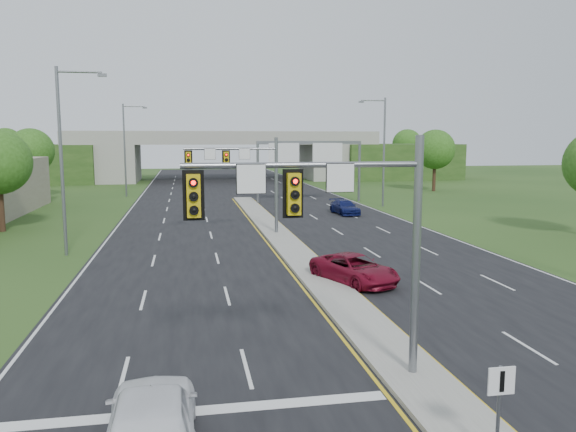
# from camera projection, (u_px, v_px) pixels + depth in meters

# --- Properties ---
(ground) EXTENTS (240.00, 240.00, 0.00)m
(ground) POSITION_uv_depth(u_px,v_px,m) (412.00, 377.00, 16.34)
(ground) COLOR #254418
(ground) RESTS_ON ground
(road) EXTENTS (24.00, 160.00, 0.02)m
(road) POSITION_uv_depth(u_px,v_px,m) (259.00, 216.00, 50.46)
(road) COLOR black
(road) RESTS_ON ground
(median) EXTENTS (2.00, 54.00, 0.16)m
(median) POSITION_uv_depth(u_px,v_px,m) (281.00, 238.00, 38.75)
(median) COLOR gray
(median) RESTS_ON road
(lane_markings) EXTENTS (23.72, 160.00, 0.01)m
(lane_markings) POSITION_uv_depth(u_px,v_px,m) (261.00, 226.00, 44.42)
(lane_markings) COLOR gold
(lane_markings) RESTS_ON road
(signal_mast_near) EXTENTS (6.62, 0.60, 7.00)m
(signal_mast_near) POSITION_uv_depth(u_px,v_px,m) (340.00, 219.00, 15.23)
(signal_mast_near) COLOR slate
(signal_mast_near) RESTS_ON ground
(signal_mast_far) EXTENTS (6.62, 0.60, 7.00)m
(signal_mast_far) POSITION_uv_depth(u_px,v_px,m) (245.00, 170.00, 39.59)
(signal_mast_far) COLOR slate
(signal_mast_far) RESTS_ON ground
(keep_right_sign) EXTENTS (0.60, 0.13, 2.20)m
(keep_right_sign) POSITION_uv_depth(u_px,v_px,m) (500.00, 398.00, 11.72)
(keep_right_sign) COLOR slate
(keep_right_sign) RESTS_ON ground
(sign_gantry) EXTENTS (11.58, 0.44, 6.67)m
(sign_gantry) POSITION_uv_depth(u_px,v_px,m) (308.00, 154.00, 60.60)
(sign_gantry) COLOR slate
(sign_gantry) RESTS_ON ground
(overpass) EXTENTS (80.00, 14.00, 8.10)m
(overpass) POSITION_uv_depth(u_px,v_px,m) (224.00, 159.00, 93.84)
(overpass) COLOR gray
(overpass) RESTS_ON ground
(lightpole_l_mid) EXTENTS (2.85, 0.25, 11.00)m
(lightpole_l_mid) POSITION_uv_depth(u_px,v_px,m) (65.00, 152.00, 32.65)
(lightpole_l_mid) COLOR slate
(lightpole_l_mid) RESTS_ON ground
(lightpole_l_far) EXTENTS (2.85, 0.25, 11.00)m
(lightpole_l_far) POSITION_uv_depth(u_px,v_px,m) (126.00, 146.00, 66.77)
(lightpole_l_far) COLOR slate
(lightpole_l_far) RESTS_ON ground
(lightpole_r_far) EXTENTS (2.85, 0.25, 11.00)m
(lightpole_r_far) POSITION_uv_depth(u_px,v_px,m) (382.00, 147.00, 56.85)
(lightpole_r_far) COLOR slate
(lightpole_r_far) RESTS_ON ground
(tree_l_mid) EXTENTS (5.20, 5.20, 8.12)m
(tree_l_mid) POSITION_uv_depth(u_px,v_px,m) (31.00, 151.00, 64.95)
(tree_l_mid) COLOR #382316
(tree_l_mid) RESTS_ON ground
(tree_r_mid) EXTENTS (5.20, 5.20, 8.12)m
(tree_r_mid) POSITION_uv_depth(u_px,v_px,m) (435.00, 149.00, 73.80)
(tree_r_mid) COLOR #382316
(tree_r_mid) RESTS_ON ground
(tree_back_a) EXTENTS (6.00, 6.00, 8.85)m
(tree_back_a) POSITION_uv_depth(u_px,v_px,m) (6.00, 145.00, 100.44)
(tree_back_a) COLOR #382316
(tree_back_a) RESTS_ON ground
(tree_back_b) EXTENTS (5.60, 5.60, 8.32)m
(tree_back_b) POSITION_uv_depth(u_px,v_px,m) (88.00, 146.00, 102.97)
(tree_back_b) COLOR #382316
(tree_back_b) RESTS_ON ground
(tree_back_c) EXTENTS (5.60, 5.60, 8.32)m
(tree_back_c) POSITION_uv_depth(u_px,v_px,m) (340.00, 146.00, 111.46)
(tree_back_c) COLOR #382316
(tree_back_c) RESTS_ON ground
(tree_back_d) EXTENTS (6.00, 6.00, 8.85)m
(tree_back_d) POSITION_uv_depth(u_px,v_px,m) (407.00, 144.00, 113.90)
(tree_back_d) COLOR #382316
(tree_back_d) RESTS_ON ground
(car_white) EXTENTS (2.07, 5.00, 1.69)m
(car_white) POSITION_uv_depth(u_px,v_px,m) (151.00, 422.00, 12.04)
(car_white) COLOR white
(car_white) RESTS_ON road
(car_far_a) EXTENTS (3.98, 5.39, 1.36)m
(car_far_a) POSITION_uv_depth(u_px,v_px,m) (354.00, 269.00, 26.93)
(car_far_a) COLOR maroon
(car_far_a) RESTS_ON road
(car_far_b) EXTENTS (2.15, 4.53, 1.28)m
(car_far_b) POSITION_uv_depth(u_px,v_px,m) (345.00, 207.00, 51.57)
(car_far_b) COLOR #0C134A
(car_far_b) RESTS_ON road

